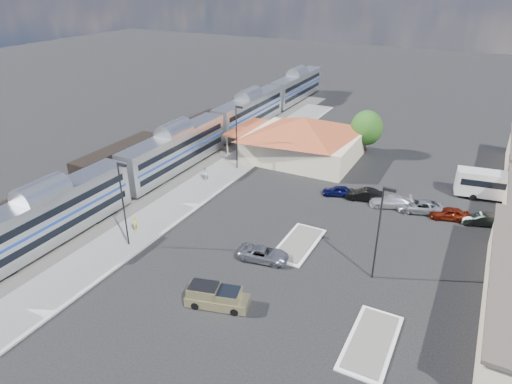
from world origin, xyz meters
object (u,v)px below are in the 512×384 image
at_px(pickup_truck, 218,297).
at_px(station_depot, 303,138).
at_px(coach_bus, 504,186).
at_px(suv, 263,254).

bearing_deg(pickup_truck, station_depot, -4.07).
xyz_separation_m(station_depot, coach_bus, (26.39, -1.75, -1.16)).
relative_size(station_depot, pickup_truck, 3.35).
xyz_separation_m(pickup_truck, suv, (0.40, 7.59, -0.17)).
distance_m(station_depot, coach_bus, 26.47).
distance_m(station_depot, pickup_truck, 34.28).
distance_m(pickup_truck, coach_bus, 37.72).
height_order(station_depot, pickup_truck, station_depot).
relative_size(station_depot, coach_bus, 1.69).
bearing_deg(station_depot, coach_bus, -3.80).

